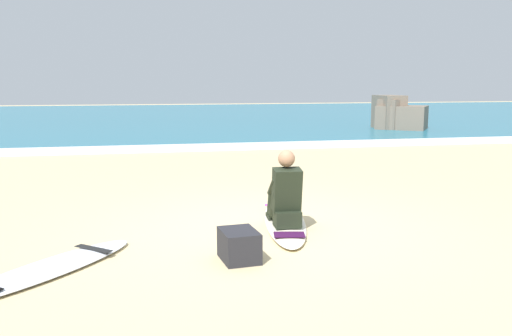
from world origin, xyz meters
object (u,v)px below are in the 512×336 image
object	(u,v)px
surfboard_main	(285,220)
surfboard_spare_near	(46,269)
surfer_seated	(285,196)
beach_bag	(239,245)

from	to	relation	value
surfboard_main	surfboard_spare_near	size ratio (longest dim) A/B	1.31
surfer_seated	surfboard_spare_near	size ratio (longest dim) A/B	0.47
surfboard_main	surfer_seated	size ratio (longest dim) A/B	2.76
surfboard_main	surfboard_spare_near	xyz separation A→B (m)	(-2.77, -1.34, 0.00)
surfboard_main	beach_bag	distance (m)	1.62
surfer_seated	surfboard_spare_near	xyz separation A→B (m)	(-2.69, -1.00, -0.40)
surfboard_spare_near	beach_bag	distance (m)	1.92
surfboard_main	surfer_seated	xyz separation A→B (m)	(-0.08, -0.34, 0.40)
surfboard_spare_near	beach_bag	xyz separation A→B (m)	(1.92, -0.02, 0.12)
surfboard_main	surfboard_spare_near	bearing A→B (deg)	-154.16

